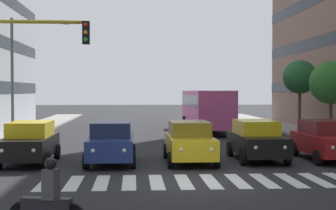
% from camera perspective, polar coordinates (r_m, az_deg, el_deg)
% --- Properties ---
extents(ground_plane, '(180.00, 180.00, 0.00)m').
position_cam_1_polar(ground_plane, '(17.00, 3.31, -8.57)').
color(ground_plane, '#262628').
extents(crosswalk_markings, '(10.35, 2.80, 0.01)m').
position_cam_1_polar(crosswalk_markings, '(17.00, 3.31, -8.56)').
color(crosswalk_markings, silver).
rests_on(crosswalk_markings, ground_plane).
extents(car_0, '(2.02, 4.44, 1.72)m').
position_cam_1_polar(car_0, '(22.99, 17.30, -3.74)').
color(car_0, maroon).
rests_on(car_0, ground_plane).
extents(car_1, '(2.02, 4.44, 1.72)m').
position_cam_1_polar(car_1, '(22.27, 9.91, -3.87)').
color(car_1, black).
rests_on(car_1, ground_plane).
extents(car_2, '(2.02, 4.44, 1.72)m').
position_cam_1_polar(car_2, '(21.24, 2.43, -4.11)').
color(car_2, gold).
rests_on(car_2, ground_plane).
extents(car_3, '(2.02, 4.44, 1.72)m').
position_cam_1_polar(car_3, '(21.09, -6.41, -4.16)').
color(car_3, navy).
rests_on(car_3, ground_plane).
extents(car_4, '(2.02, 4.44, 1.72)m').
position_cam_1_polar(car_4, '(21.72, -15.25, -4.04)').
color(car_4, black).
rests_on(car_4, ground_plane).
extents(bus_behind_traffic, '(2.78, 10.50, 3.00)m').
position_cam_1_polar(bus_behind_traffic, '(37.00, 4.33, -0.15)').
color(bus_behind_traffic, '#DB5193').
rests_on(bus_behind_traffic, ground_plane).
extents(motorcycle_with_rider, '(1.68, 0.49, 1.57)m').
position_cam_1_polar(motorcycle_with_rider, '(11.42, -13.35, -10.37)').
color(motorcycle_with_rider, black).
rests_on(motorcycle_with_rider, ground_plane).
extents(street_lamp_right, '(3.35, 0.28, 6.91)m').
position_cam_1_polar(street_lamp_right, '(29.53, -16.02, 4.35)').
color(street_lamp_right, '#4C6B56').
rests_on(street_lamp_right, sidewalk_right).
extents(street_tree_2, '(2.59, 2.59, 4.64)m').
position_cam_1_polar(street_tree_2, '(31.85, 17.85, 2.41)').
color(street_tree_2, '#513823').
rests_on(street_tree_2, sidewalk_left).
extents(street_tree_3, '(2.36, 2.36, 4.99)m').
position_cam_1_polar(street_tree_3, '(36.59, 14.60, 3.04)').
color(street_tree_3, '#513823').
rests_on(street_tree_3, sidewalk_left).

